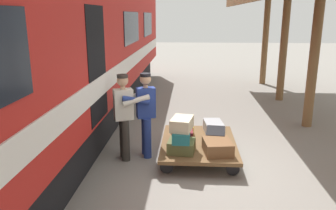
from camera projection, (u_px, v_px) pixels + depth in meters
name	position (u px, v px, depth m)	size (l,w,h in m)	color
ground_plane	(221.00, 171.00, 6.25)	(60.00, 60.00, 0.00)	gray
train_car	(13.00, 58.00, 5.95)	(3.02, 20.95, 4.00)	#B21E19
luggage_cart	(199.00, 144.00, 6.86)	(1.48, 2.03, 0.32)	brown
suitcase_olive_duffel	(181.00, 146.00, 6.30)	(0.48, 0.45, 0.23)	brown
suitcase_gray_aluminum	(214.00, 127.00, 7.34)	(0.37, 0.64, 0.24)	#9EA0A5
suitcase_yellow_case	(183.00, 128.00, 7.39)	(0.41, 0.48, 0.17)	gold
suitcase_maroon_trunk	(182.00, 135.00, 6.84)	(0.43, 0.45, 0.25)	maroon
suitcase_black_hardshell	(215.00, 136.00, 6.80)	(0.36, 0.62, 0.25)	black
suitcase_brown_leather	(218.00, 147.00, 6.26)	(0.49, 0.58, 0.24)	brown
suitcase_teal_softside	(181.00, 135.00, 6.24)	(0.31, 0.55, 0.20)	#1E666B
suitcase_cream_canvas	(182.00, 124.00, 6.22)	(0.35, 0.53, 0.23)	beige
porter_in_overalls	(145.00, 112.00, 6.72)	(0.73, 0.56, 1.70)	navy
porter_by_door	(125.00, 114.00, 6.60)	(0.74, 0.59, 1.70)	#332D28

